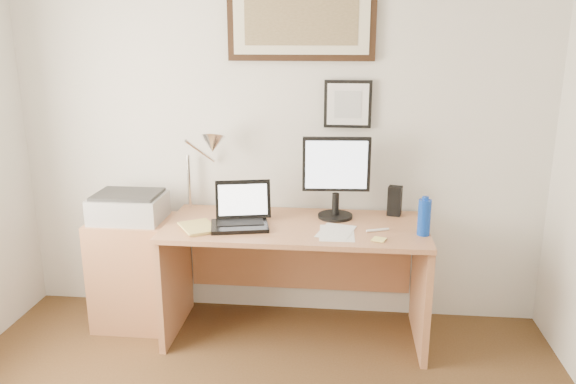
# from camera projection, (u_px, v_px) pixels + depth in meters

# --- Properties ---
(wall_back) EXTENTS (3.50, 0.02, 2.50)m
(wall_back) POSITION_uv_depth(u_px,v_px,m) (278.00, 133.00, 3.68)
(wall_back) COLOR silver
(wall_back) RESTS_ON ground
(side_cabinet) EXTENTS (0.50, 0.40, 0.73)m
(side_cabinet) POSITION_uv_depth(u_px,v_px,m) (134.00, 272.00, 3.70)
(side_cabinet) COLOR #A96B46
(side_cabinet) RESTS_ON floor
(water_bottle) EXTENTS (0.07, 0.07, 0.21)m
(water_bottle) POSITION_uv_depth(u_px,v_px,m) (424.00, 217.00, 3.24)
(water_bottle) COLOR #0D38AC
(water_bottle) RESTS_ON desk
(bottle_cap) EXTENTS (0.04, 0.04, 0.02)m
(bottle_cap) POSITION_uv_depth(u_px,v_px,m) (425.00, 198.00, 3.21)
(bottle_cap) COLOR #0D38AC
(bottle_cap) RESTS_ON water_bottle
(speaker) EXTENTS (0.10, 0.09, 0.19)m
(speaker) POSITION_uv_depth(u_px,v_px,m) (395.00, 201.00, 3.60)
(speaker) COLOR black
(speaker) RESTS_ON desk
(paper_sheet_a) EXTENTS (0.21, 0.29, 0.00)m
(paper_sheet_a) POSITION_uv_depth(u_px,v_px,m) (337.00, 233.00, 3.29)
(paper_sheet_a) COLOR white
(paper_sheet_a) RESTS_ON desk
(paper_sheet_b) EXTENTS (0.25, 0.31, 0.00)m
(paper_sheet_b) POSITION_uv_depth(u_px,v_px,m) (336.00, 231.00, 3.31)
(paper_sheet_b) COLOR white
(paper_sheet_b) RESTS_ON desk
(sticky_pad) EXTENTS (0.09, 0.09, 0.01)m
(sticky_pad) POSITION_uv_depth(u_px,v_px,m) (379.00, 239.00, 3.17)
(sticky_pad) COLOR #FFEA78
(sticky_pad) RESTS_ON desk
(marker_pen) EXTENTS (0.14, 0.06, 0.02)m
(marker_pen) POSITION_uv_depth(u_px,v_px,m) (378.00, 230.00, 3.32)
(marker_pen) COLOR white
(marker_pen) RESTS_ON desk
(book) EXTENTS (0.29, 0.31, 0.02)m
(book) POSITION_uv_depth(u_px,v_px,m) (183.00, 230.00, 3.32)
(book) COLOR #D2BA63
(book) RESTS_ON desk
(desk) EXTENTS (1.60, 0.70, 0.75)m
(desk) POSITION_uv_depth(u_px,v_px,m) (297.00, 255.00, 3.59)
(desk) COLOR #A96B46
(desk) RESTS_ON floor
(laptop) EXTENTS (0.38, 0.36, 0.26)m
(laptop) POSITION_uv_depth(u_px,v_px,m) (241.00, 216.00, 3.41)
(laptop) COLOR black
(laptop) RESTS_ON desk
(lcd_monitor) EXTENTS (0.42, 0.22, 0.52)m
(lcd_monitor) POSITION_uv_depth(u_px,v_px,m) (336.00, 174.00, 3.49)
(lcd_monitor) COLOR black
(lcd_monitor) RESTS_ON desk
(printer) EXTENTS (0.44, 0.34, 0.18)m
(printer) POSITION_uv_depth(u_px,v_px,m) (129.00, 207.00, 3.57)
(printer) COLOR #A7A7AA
(printer) RESTS_ON side_cabinet
(desk_lamp) EXTENTS (0.29, 0.27, 0.53)m
(desk_lamp) POSITION_uv_depth(u_px,v_px,m) (211.00, 147.00, 3.55)
(desk_lamp) COLOR silver
(desk_lamp) RESTS_ON desk
(picture_large) EXTENTS (0.92, 0.04, 0.47)m
(picture_large) POSITION_uv_depth(u_px,v_px,m) (301.00, 22.00, 3.45)
(picture_large) COLOR black
(picture_large) RESTS_ON wall_back
(picture_small) EXTENTS (0.30, 0.03, 0.30)m
(picture_small) POSITION_uv_depth(u_px,v_px,m) (348.00, 104.00, 3.55)
(picture_small) COLOR black
(picture_small) RESTS_ON wall_back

